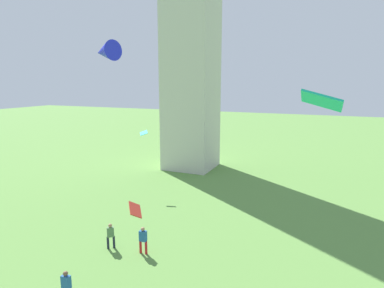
{
  "coord_description": "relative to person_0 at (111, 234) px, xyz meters",
  "views": [
    {
      "loc": [
        5.64,
        3.05,
        10.88
      ],
      "look_at": [
        -2.41,
        21.88,
        6.95
      ],
      "focal_mm": 30.13,
      "sensor_mm": 36.0,
      "label": 1
    }
  ],
  "objects": [
    {
      "name": "person_0",
      "position": [
        0.0,
        0.0,
        0.0
      ],
      "size": [
        0.52,
        0.49,
        1.74
      ],
      "rotation": [
        0.0,
        0.0,
        3.82
      ],
      "color": "#1E2333",
      "rests_on": "ground_plane"
    },
    {
      "name": "person_1",
      "position": [
        1.36,
        -5.33,
        0.01
      ],
      "size": [
        0.54,
        0.27,
        1.76
      ],
      "rotation": [
        0.0,
        0.0,
        0.01
      ],
      "color": "silver",
      "rests_on": "ground_plane"
    },
    {
      "name": "person_3",
      "position": [
        2.33,
        0.28,
        0.04
      ],
      "size": [
        0.56,
        0.3,
        1.81
      ],
      "rotation": [
        0.0,
        0.0,
        0.06
      ],
      "color": "red",
      "rests_on": "ground_plane"
    },
    {
      "name": "kite_flying_0",
      "position": [
        -0.78,
        1.38,
        11.83
      ],
      "size": [
        2.19,
        1.84,
        1.36
      ],
      "rotation": [
        0.0,
        0.0,
        4.38
      ],
      "color": "#2129DE"
    },
    {
      "name": "kite_flying_1",
      "position": [
        12.5,
        -6.07,
        9.38
      ],
      "size": [
        1.15,
        0.87,
        0.69
      ],
      "rotation": [
        0.0,
        0.0,
        3.04
      ],
      "color": "#19B39A"
    },
    {
      "name": "kite_flying_3",
      "position": [
        3.81,
        -2.72,
        3.39
      ],
      "size": [
        0.96,
        1.18,
        0.75
      ],
      "rotation": [
        0.0,
        0.0,
        2.24
      ],
      "color": "#B43022"
    },
    {
      "name": "kite_flying_4",
      "position": [
        -4.24,
        11.32,
        4.92
      ],
      "size": [
        0.94,
        0.73,
        0.55
      ],
      "rotation": [
        0.0,
        0.0,
        3.66
      ],
      "color": "#17D6D4"
    }
  ]
}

